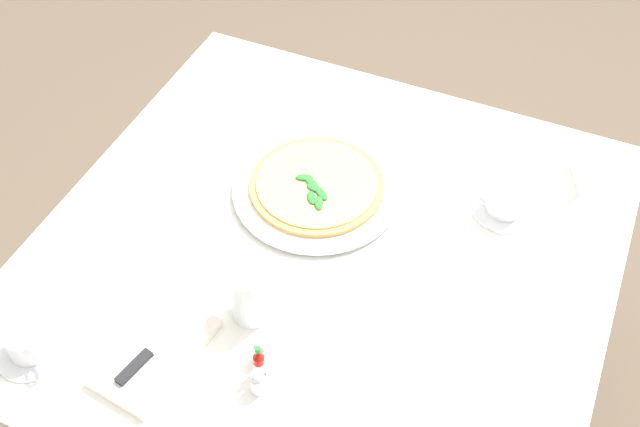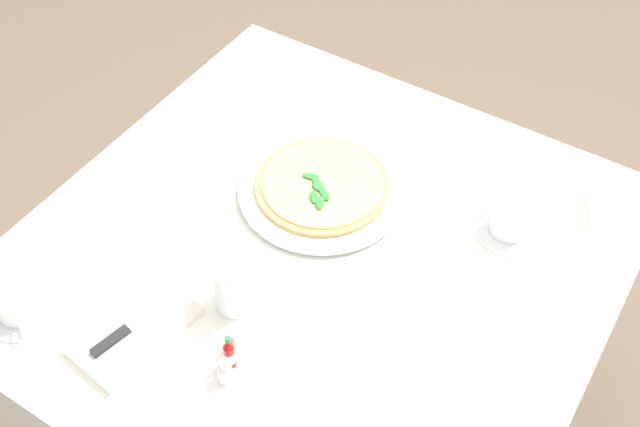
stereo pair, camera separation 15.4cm
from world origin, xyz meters
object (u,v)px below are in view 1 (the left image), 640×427
coffee_cup_near_left (505,200)px  salt_shaker (262,351)px  pizza (317,185)px  hot_sauce_bottle (259,364)px  pepper_shaker (257,382)px  dinner_knife (155,346)px  pizza_plate (317,189)px  water_glass_center_back (250,296)px  menu_card (578,170)px  napkin_folded (155,352)px  coffee_cup_near_right (29,342)px

coffee_cup_near_left → salt_shaker: size_ratio=2.31×
pizza → hot_sauce_bottle: size_ratio=3.35×
salt_shaker → pepper_shaker: 0.06m
pepper_shaker → salt_shaker: bearing=19.7°
dinner_knife → coffee_cup_near_left: bearing=-27.2°
hot_sauce_bottle → coffee_cup_near_left: bearing=-27.9°
pizza → pizza_plate: bearing=11.5°
water_glass_center_back → coffee_cup_near_left: bearing=-39.6°
menu_card → coffee_cup_near_left: bearing=-63.9°
dinner_knife → napkin_folded: bearing=180.0°
coffee_cup_near_right → hot_sauce_bottle: (0.12, -0.39, 0.01)m
pizza_plate → coffee_cup_near_right: 0.63m
pepper_shaker → pizza_plate: bearing=11.6°
pizza_plate → water_glass_center_back: bearing=-177.8°
water_glass_center_back → coffee_cup_near_right: bearing=125.8°
hot_sauce_bottle → coffee_cup_near_right: bearing=107.2°
napkin_folded → hot_sauce_bottle: size_ratio=2.83×
dinner_knife → pepper_shaker: (0.01, -0.19, 0.00)m
pizza → salt_shaker: bearing=-169.6°
pizza_plate → coffee_cup_near_right: coffee_cup_near_right is taller
dinner_knife → pizza: bearing=-0.2°
hot_sauce_bottle → pepper_shaker: (-0.03, -0.01, -0.01)m
water_glass_center_back → dinner_knife: 0.18m
coffee_cup_near_right → hot_sauce_bottle: size_ratio=1.57×
water_glass_center_back → pepper_shaker: size_ratio=2.08×
pizza → hot_sauce_bottle: 0.44m
coffee_cup_near_left → napkin_folded: 0.74m
pizza_plate → menu_card: menu_card is taller
hot_sauce_bottle → menu_card: bearing=-30.4°
coffee_cup_near_right → water_glass_center_back: 0.39m
napkin_folded → menu_card: 0.93m
pizza → napkin_folded: 0.48m
napkin_folded → hot_sauce_bottle: (0.04, -0.18, 0.02)m
pizza_plate → pepper_shaker: pepper_shaker is taller
coffee_cup_near_right → napkin_folded: size_ratio=0.55×
dinner_knife → menu_card: (0.72, -0.58, 0.01)m
pizza_plate → dinner_knife: 0.48m
menu_card → coffee_cup_near_right: bearing=-69.6°
water_glass_center_back → hot_sauce_bottle: water_glass_center_back is taller
coffee_cup_near_left → hot_sauce_bottle: size_ratio=1.57×
water_glass_center_back → salt_shaker: 0.10m
water_glass_center_back → pepper_shaker: 0.16m
pizza_plate → water_glass_center_back: size_ratio=2.99×
pizza → coffee_cup_near_left: bearing=-73.7°
pizza_plate → salt_shaker: size_ratio=6.21×
coffee_cup_near_right → salt_shaker: (0.15, -0.38, -0.00)m
pizza → menu_card: 0.55m
salt_shaker → pizza_plate: bearing=10.4°
coffee_cup_near_right → coffee_cup_near_left: bearing=-45.6°
pizza_plate → coffee_cup_near_left: (0.11, -0.37, 0.02)m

